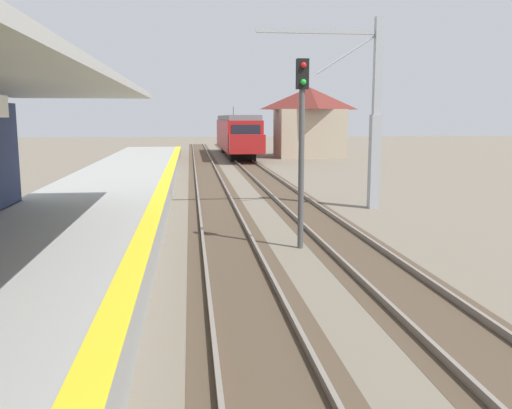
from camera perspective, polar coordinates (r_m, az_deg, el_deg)
station_platform at (r=14.24m, az=-20.31°, el=-4.52°), size 5.00×80.00×0.91m
track_pair_nearest_platform at (r=17.87m, az=-3.32°, el=-2.63°), size 2.34×120.00×0.16m
track_pair_middle at (r=18.38m, az=7.32°, el=-2.36°), size 2.34×120.00×0.16m
approaching_train at (r=52.90m, az=-2.00°, el=7.38°), size 2.93×19.60×4.76m
rail_signal_post at (r=15.22m, az=4.75°, el=7.27°), size 0.32×0.34×5.20m
catenary_pylon_far_side at (r=22.50m, az=11.56°, el=8.70°), size 5.00×0.40×7.50m
distant_trackside_house at (r=51.72m, az=5.54°, el=8.59°), size 6.60×5.28×6.40m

